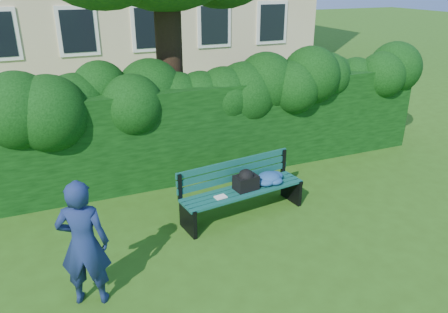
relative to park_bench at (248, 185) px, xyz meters
name	(u,v)px	position (x,y,z in m)	size (l,w,h in m)	color
ground	(239,225)	(-0.31, -0.31, -0.50)	(80.00, 80.00, 0.00)	#2D5615
hedge	(192,130)	(-0.31, 1.89, 0.40)	(10.00, 1.00, 1.80)	black
park_bench	(248,185)	(0.00, 0.00, 0.00)	(2.16, 0.82, 0.89)	#0E4839
man_reading	(84,244)	(-2.71, -1.18, 0.31)	(0.59, 0.39, 1.62)	navy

